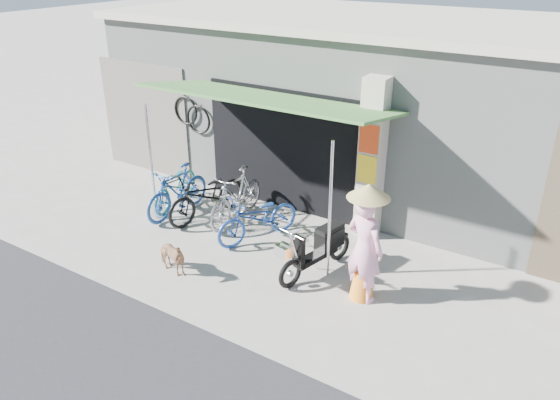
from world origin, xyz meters
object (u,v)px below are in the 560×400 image
Objects in this scene: moped at (318,249)px; nun at (365,245)px; bike_blue at (177,191)px; bike_black at (207,195)px; street_dog at (170,257)px; bike_silver at (236,196)px; bike_navy at (258,218)px; bike_teal at (176,185)px.

nun is (0.94, -0.27, 0.50)m from moped.
bike_black is at bearing 19.03° from bike_blue.
street_dog is at bearing -49.37° from bike_blue.
bike_silver reaches higher than moped.
bike_black is 2.09m from street_dog.
nun is at bearing -21.52° from bike_silver.
bike_navy is (1.99, -0.01, -0.06)m from bike_blue.
street_dog is 2.46m from moped.
bike_black is 2.61× the size of street_dog.
nun is (3.78, -0.86, 0.45)m from bike_black.
bike_black reaches higher than street_dog.
bike_teal is 2.35m from bike_navy.
moped is 0.88× the size of nun.
nun reaches higher than bike_teal.
bike_black reaches higher than moped.
street_dog is at bearing -87.13° from bike_silver.
moped reaches higher than bike_navy.
moped reaches higher than bike_teal.
street_dog is at bearing 34.23° from nun.
street_dog is (1.40, -1.74, -0.21)m from bike_blue.
bike_navy is at bearing 1.54° from bike_blue.
bike_silver is 2.46× the size of street_dog.
street_dog is (1.75, -2.06, -0.13)m from bike_teal.
bike_teal is at bearing -165.93° from bike_navy.
nun is at bearing -3.48° from moped.
bike_black is at bearing -20.86° from bike_teal.
bike_silver is 1.03× the size of bike_navy.
moped reaches higher than street_dog.
moped is at bearing -23.72° from bike_teal.
street_dog is 0.42× the size of moped.
moped is at bearing -4.78° from bike_blue.
bike_silver is at bearing -10.04° from bike_teal.
bike_black is 2.90m from moped.
bike_black is 0.60m from bike_silver.
street_dog is (0.79, -1.93, -0.19)m from bike_black.
moped is at bearing -1.79° from nun.
moped is (3.80, -0.72, 0.01)m from bike_teal.
nun is (4.39, -0.67, 0.43)m from bike_blue.
bike_silver reaches higher than bike_blue.
bike_silver is 0.91m from bike_navy.
bike_black is at bearing 1.69° from nun.
bike_teal is at bearing 179.92° from bike_silver.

